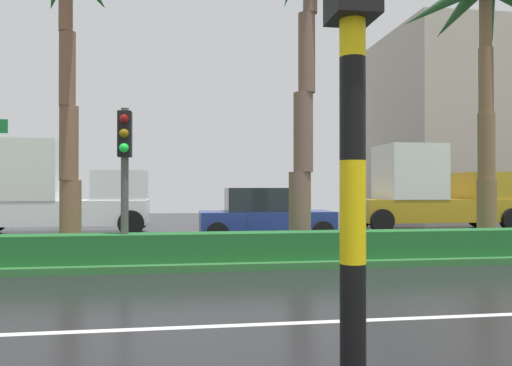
# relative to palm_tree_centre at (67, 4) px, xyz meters

# --- Properties ---
(palm_tree_centre) EXTENTS (3.69, 3.50, 7.57)m
(palm_tree_centre) POSITION_rel_palm_tree_centre_xyz_m (0.00, 0.00, 0.00)
(palm_tree_centre) COLOR brown
(palm_tree_centre) RESTS_ON median_strip
(palm_tree_mid_right) EXTENTS (4.28, 4.47, 7.75)m
(palm_tree_mid_right) POSITION_rel_palm_tree_centre_xyz_m (10.98, 0.32, 0.19)
(palm_tree_mid_right) COLOR brown
(palm_tree_mid_right) RESTS_ON median_strip
(traffic_signal_median_right) EXTENTS (0.28, 0.43, 3.26)m
(traffic_signal_median_right) POSITION_rel_palm_tree_centre_xyz_m (1.52, -1.53, -3.70)
(traffic_signal_median_right) COLOR #4C4C47
(traffic_signal_median_right) RESTS_ON median_strip
(traffic_signal_foreground) EXTENTS (0.28, 0.43, 3.79)m
(traffic_signal_foreground) POSITION_rel_palm_tree_centre_xyz_m (3.74, -9.38, -3.49)
(traffic_signal_foreground) COLOR yellow
(traffic_signal_foreground) RESTS_ON ground_plane
(box_truck_lead) EXTENTS (6.40, 2.64, 3.46)m
(box_truck_lead) POSITION_rel_palm_tree_centre_xyz_m (-1.86, 7.14, -4.55)
(box_truck_lead) COLOR white
(box_truck_lead) RESTS_ON ground_plane
(car_in_traffic_second) EXTENTS (4.30, 2.02, 1.72)m
(car_in_traffic_second) POSITION_rel_palm_tree_centre_xyz_m (5.38, 3.75, -5.27)
(car_in_traffic_second) COLOR navy
(car_in_traffic_second) RESTS_ON ground_plane
(box_truck_following) EXTENTS (6.40, 2.64, 3.46)m
(box_truck_following) POSITION_rel_palm_tree_centre_xyz_m (12.83, 6.88, -4.55)
(box_truck_following) COLOR #B28C1E
(box_truck_following) RESTS_ON ground_plane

